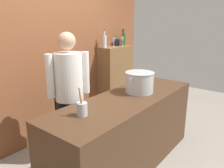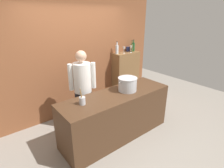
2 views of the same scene
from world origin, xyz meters
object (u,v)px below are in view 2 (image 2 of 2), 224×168
Objects in this scene: chef at (83,86)px; stockpot_large at (128,84)px; wine_bottle_clear at (117,49)px; wine_glass_short at (124,49)px; wine_bottle_olive at (132,48)px; wine_bottle_green at (133,47)px; spice_tin_navy at (128,49)px; utensil_crock at (82,101)px; wine_glass_wide at (131,48)px.

chef is 3.90× the size of stockpot_large.
wine_bottle_clear is 1.84× the size of wine_glass_short.
stockpot_large is 1.35× the size of wine_bottle_clear.
wine_bottle_green is at bearing 22.84° from wine_bottle_olive.
wine_bottle_olive reaches higher than wine_glass_short.
wine_glass_short is 0.30m from spice_tin_navy.
chef is 9.65× the size of wine_glass_short.
wine_bottle_clear reaches higher than utensil_crock.
stockpot_large is 1.37× the size of wine_bottle_olive.
wine_glass_wide is at bearing 43.90° from stockpot_large.
wine_bottle_green is 0.11m from wine_bottle_olive.
wine_bottle_clear is at bearing 173.60° from wine_bottle_olive.
chef is at bearing 59.29° from utensil_crock.
wine_glass_wide is at bearing -146.90° from wine_bottle_olive.
spice_tin_navy is at bearing 116.44° from wine_bottle_olive.
wine_glass_wide is at bearing 26.71° from utensil_crock.
wine_bottle_olive is (0.48, -0.05, -0.01)m from wine_bottle_clear.
utensil_crock is 2.52m from spice_tin_navy.
wine_glass_short is (0.17, -0.08, 0.00)m from wine_bottle_clear.
wine_bottle_olive is (-0.10, -0.04, -0.01)m from wine_bottle_green.
spice_tin_navy is at bearing 5.74° from wine_bottle_clear.
wine_glass_wide is (-0.09, -0.06, 0.02)m from wine_bottle_olive.
stockpot_large is at bearing -136.77° from wine_bottle_olive.
wine_bottle_clear is (1.39, 0.60, 0.47)m from chef.
chef is 9.06× the size of wine_glass_wide.
wine_glass_wide reaches higher than wine_glass_short.
wine_glass_wide reaches higher than utensil_crock.
wine_glass_wide is at bearing -8.27° from wine_glass_short.
wine_glass_short is at bearing -137.29° from chef.
stockpot_large is (0.62, -0.62, 0.07)m from chef.
chef is at bearing -161.47° from wine_glass_short.
chef reaches higher than wine_bottle_olive.
wine_bottle_green reaches higher than stockpot_large.
wine_bottle_olive is 0.12m from spice_tin_navy.
wine_bottle_olive is at bearing 33.10° from wine_glass_wide.
stockpot_large is at bearing -138.00° from wine_bottle_green.
wine_bottle_green is 2.46× the size of spice_tin_navy.
stockpot_large is 1.78m from spice_tin_navy.
wine_bottle_olive is 1.80× the size of wine_glass_short.
wine_glass_wide is at bearing -104.60° from spice_tin_navy.
wine_bottle_clear is 2.47× the size of spice_tin_navy.
utensil_crock is at bearing -153.29° from wine_glass_wide.
stockpot_large is at bearing -2.67° from utensil_crock.
chef is 5.85× the size of utensil_crock.
utensil_crock is 0.91× the size of wine_bottle_olive.
wine_bottle_clear is (0.77, 1.23, 0.41)m from stockpot_large.
utensil_crock is 2.15m from wine_bottle_clear.
spice_tin_navy is (-0.05, 0.10, -0.05)m from wine_bottle_olive.
wine_glass_short is at bearing 50.79° from stockpot_large.
wine_glass_short is at bearing 171.73° from wine_glass_wide.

